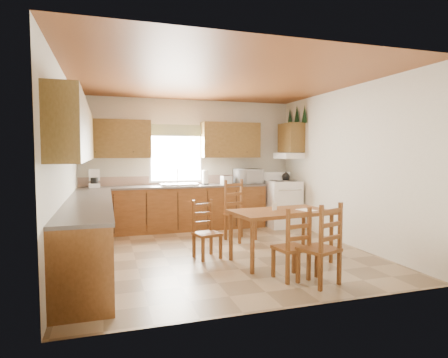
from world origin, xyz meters
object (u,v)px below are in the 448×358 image
object	(u,v)px
chair_near_left	(291,243)
chair_far_right	(241,211)
stove	(282,204)
chair_far_left	(207,230)
chair_near_right	(319,244)
dining_table	(281,236)
microwave	(248,176)

from	to	relation	value
chair_near_left	chair_far_right	bearing A→B (deg)	-102.15
stove	chair_far_left	xyz separation A→B (m)	(-2.16, -1.84, -0.06)
chair_near_right	chair_near_left	bearing A→B (deg)	-69.90
dining_table	chair_far_left	xyz separation A→B (m)	(-0.97, 0.49, 0.05)
microwave	chair_far_right	bearing A→B (deg)	-119.05
chair_near_left	stove	bearing A→B (deg)	-123.73
dining_table	chair_near_right	xyz separation A→B (m)	(0.02, -0.99, 0.12)
chair_far_right	dining_table	bearing A→B (deg)	-109.75
stove	microwave	xyz separation A→B (m)	(-0.66, 0.33, 0.59)
stove	chair_far_right	size ratio (longest dim) A/B	0.90
stove	chair_near_right	size ratio (longest dim) A/B	0.98
dining_table	stove	bearing A→B (deg)	57.22
dining_table	chair_near_right	size ratio (longest dim) A/B	1.42
chair_near_left	chair_far_right	world-z (taller)	chair_far_right
chair_near_left	chair_far_left	bearing A→B (deg)	-66.79
microwave	chair_near_right	distance (m)	3.73
dining_table	chair_near_left	world-z (taller)	chair_near_left
microwave	stove	bearing A→B (deg)	-28.47
chair_far_left	chair_far_right	bearing A→B (deg)	32.44
chair_far_right	microwave	bearing A→B (deg)	39.62
stove	dining_table	size ratio (longest dim) A/B	0.69
stove	chair_near_left	xyz separation A→B (m)	(-1.39, -3.05, -0.03)
stove	dining_table	world-z (taller)	stove
microwave	dining_table	bearing A→B (deg)	-103.36
dining_table	chair_far_left	world-z (taller)	chair_far_left
microwave	dining_table	distance (m)	2.80
chair_near_left	chair_far_left	xyz separation A→B (m)	(-0.77, 1.21, -0.03)
microwave	dining_table	size ratio (longest dim) A/B	0.38
dining_table	chair_far_left	bearing A→B (deg)	147.47
chair_near_left	chair_far_left	distance (m)	1.43
stove	chair_near_right	distance (m)	3.52
chair_near_right	chair_far_right	bearing A→B (deg)	-107.18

